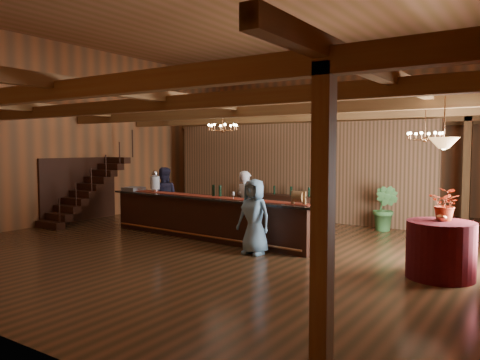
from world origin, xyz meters
The scene contains 26 objects.
floor centered at (0.00, 0.00, 0.00)m, with size 14.00×14.00×0.00m, color #55311A.
ceiling centered at (0.00, 0.00, 5.50)m, with size 14.00×14.00×0.00m, color #9D623E.
wall_back centered at (0.00, 7.00, 2.75)m, with size 12.00×0.10×5.50m, color #A4572B.
wall_left centered at (-6.00, 0.00, 2.75)m, with size 0.10×14.00×5.50m, color #A4572B.
beam_grid centered at (0.00, 0.51, 3.24)m, with size 11.90×13.90×0.39m.
support_posts centered at (0.00, -0.50, 1.60)m, with size 9.20×10.20×3.20m.
partition_wall centered at (-0.50, 3.50, 1.55)m, with size 9.00×0.18×3.10m, color brown.
staircase centered at (-5.45, -0.74, 1.00)m, with size 1.00×2.80×2.00m.
backroom_boxes centered at (-0.29, 5.50, 0.53)m, with size 4.10×0.60×1.10m.
tasting_bar centered at (-0.78, -0.66, 0.55)m, with size 6.48×1.24×1.09m.
beverage_dispenser centered at (-2.78, -0.47, 1.36)m, with size 0.26×0.26×0.60m.
glass_rack_tray centered at (-3.59, -0.52, 1.12)m, with size 0.50×0.50×0.10m, color gray.
raffle_drum centered at (1.91, -0.89, 1.25)m, with size 0.34×0.24×0.30m.
bar_bottle_0 centered at (-0.67, -0.54, 1.22)m, with size 0.07×0.07×0.30m, color black.
bar_bottle_1 centered at (-0.46, -0.55, 1.22)m, with size 0.07×0.07×0.30m, color black.
backbar_shelf centered at (-0.97, 3.14, 0.40)m, with size 2.86×0.45×0.81m, color black.
round_table centered at (4.90, -1.25, 0.51)m, with size 1.18×1.18×1.02m, color #480C11.
chandelier_left centered at (-1.06, 0.40, 2.88)m, with size 0.80×0.80×0.48m.
chandelier_right centered at (4.01, 1.42, 2.60)m, with size 0.80×0.80×0.76m.
pendant_lamp centered at (4.90, -1.25, 2.40)m, with size 0.52×0.52×0.90m.
bartender centered at (-0.16, 0.18, 0.86)m, with size 0.62×0.41×1.71m, color white.
staff_second centered at (-2.90, -0.01, 0.88)m, with size 0.85×0.66×1.75m, color #27253E.
guest centered at (1.14, -1.48, 0.82)m, with size 0.80×0.52×1.64m, color #7EB2D6.
floor_plant centered at (2.70, 2.87, 0.64)m, with size 0.70×0.57×1.28m, color #3D7334.
table_flowers centered at (4.95, -1.13, 1.32)m, with size 0.54×0.47×0.60m, color #A42F12.
table_vase centered at (4.90, -1.23, 1.17)m, with size 0.15×0.15×0.30m, color #C67D48.
Camera 1 is at (6.48, -10.04, 2.32)m, focal length 35.00 mm.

